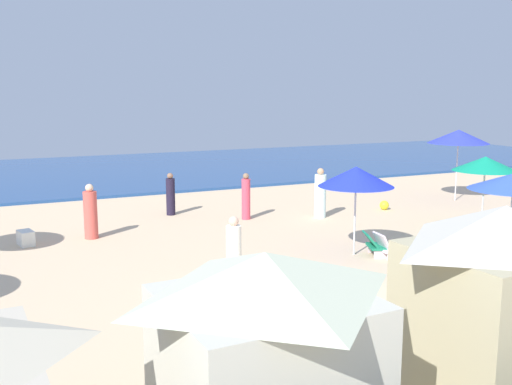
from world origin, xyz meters
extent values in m
plane|color=beige|center=(0.00, 0.00, 0.00)|extent=(60.00, 60.00, 0.00)
cube|color=navy|center=(0.00, 22.35, 0.06)|extent=(60.00, 15.29, 0.12)
pyramid|color=beige|center=(-3.63, -3.71, 2.42)|extent=(2.31, 2.13, 0.46)
cube|color=tan|center=(-0.26, -3.65, 1.16)|extent=(2.24, 1.91, 2.32)
pyramid|color=beige|center=(-0.26, -3.65, 2.58)|extent=(2.46, 2.10, 0.52)
cylinder|color=silver|center=(2.56, 3.68, 0.91)|extent=(0.05, 0.05, 1.82)
cone|color=#2031DD|center=(2.56, 3.68, 2.07)|extent=(1.96, 1.96, 0.51)
cube|color=silver|center=(3.55, 2.80, 0.09)|extent=(1.07, 0.18, 0.18)
cube|color=silver|center=(3.61, 3.32, 0.09)|extent=(1.07, 0.18, 0.18)
cube|color=silver|center=(3.58, 3.06, 0.21)|extent=(1.27, 0.76, 0.06)
cube|color=silver|center=(3.03, 3.13, 0.43)|extent=(0.34, 0.61, 0.45)
cube|color=silver|center=(3.36, 2.90, 0.11)|extent=(1.15, 0.48, 0.22)
cube|color=silver|center=(3.57, 3.44, 0.11)|extent=(1.15, 0.48, 0.22)
cube|color=#197A57|center=(3.46, 3.17, 0.25)|extent=(1.51, 1.12, 0.06)
cube|color=#197A57|center=(2.88, 3.40, 0.43)|extent=(0.54, 0.72, 0.39)
cylinder|color=silver|center=(10.62, 8.55, 1.12)|extent=(0.05, 0.05, 2.24)
cone|color=#303CC2|center=(10.62, 8.55, 2.50)|extent=(2.34, 2.34, 0.52)
cylinder|color=silver|center=(5.76, 1.55, 0.91)|extent=(0.05, 0.05, 1.83)
cylinder|color=silver|center=(7.42, 4.07, 0.95)|extent=(0.05, 0.05, 1.90)
cone|color=#11966C|center=(7.42, 4.07, 2.11)|extent=(1.90, 1.90, 0.43)
cylinder|color=#F2455B|center=(1.77, 8.86, 0.68)|extent=(0.41, 0.41, 1.36)
sphere|color=#8A6A51|center=(1.77, 8.86, 1.46)|extent=(0.20, 0.20, 0.20)
cylinder|color=white|center=(4.15, 8.05, 0.74)|extent=(0.44, 0.44, 1.47)
sphere|color=tan|center=(4.15, 8.05, 1.57)|extent=(0.23, 0.23, 0.23)
cylinder|color=white|center=(-1.17, 2.96, 0.65)|extent=(0.40, 0.40, 1.29)
sphere|color=beige|center=(-1.17, 2.96, 1.39)|extent=(0.23, 0.23, 0.23)
cylinder|color=#201A2E|center=(-0.31, 10.61, 0.64)|extent=(0.38, 0.38, 1.27)
sphere|color=#8A644D|center=(-0.31, 10.61, 1.36)|extent=(0.20, 0.20, 0.20)
cylinder|color=#DC554B|center=(-3.39, 8.38, 0.69)|extent=(0.49, 0.49, 1.39)
sphere|color=beige|center=(-3.39, 8.38, 1.49)|extent=(0.23, 0.23, 0.23)
sphere|color=yellow|center=(6.95, 8.21, 0.17)|extent=(0.33, 0.33, 0.33)
cube|color=white|center=(-5.18, 8.34, 0.21)|extent=(0.47, 0.64, 0.42)
camera|label=1|loc=(-6.16, -8.90, 4.25)|focal=41.64mm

